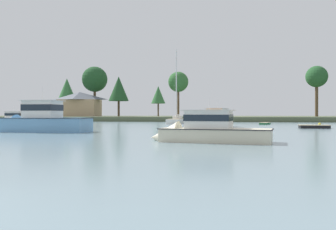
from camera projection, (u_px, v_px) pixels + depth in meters
The scene contains 16 objects.
far_shore_bank at pixel (197, 118), 99.62m from camera, with size 172.01×42.07×1.09m, color #4C563D.
cruiser_cream at pixel (202, 134), 23.66m from camera, with size 8.56×3.93×3.90m.
dinghy_green at pixel (265, 124), 60.59m from camera, with size 2.36×3.34×0.48m.
cruiser_skyblue at pixel (37, 125), 36.39m from camera, with size 10.69×3.90×5.69m.
dinghy_black at pixel (314, 127), 44.81m from camera, with size 3.75×1.87×0.60m.
sailboat_white at pixel (177, 122), 66.28m from camera, with size 2.91×9.78×14.33m.
cruiser_orange at pixel (218, 123), 49.01m from camera, with size 5.18×10.31×4.69m.
cruiser_wood at pixel (17, 121), 64.69m from camera, with size 8.92×5.10×4.17m.
mooring_buoy_yellow at pixel (320, 124), 60.08m from camera, with size 0.45×0.45×0.50m.
shore_tree_left at pixel (178, 82), 86.95m from camera, with size 4.98×4.98×11.09m.
shore_tree_far_left at pixel (95, 79), 101.14m from camera, with size 7.24×7.24×14.23m.
shore_tree_center at pixel (119, 89), 94.27m from camera, with size 5.37×5.37×10.71m.
shore_tree_far_right at pixel (158, 95), 97.04m from camera, with size 3.91×3.91×8.33m.
shore_tree_right at pixel (67, 90), 102.28m from camera, with size 5.33×5.33×10.96m.
shore_tree_inland_a at pixel (317, 77), 89.30m from camera, with size 5.42×5.42×12.86m.
cottage_hillside at pixel (80, 104), 98.59m from camera, with size 11.57×6.87×6.79m.
Camera 1 is at (6.32, -5.49, 1.90)m, focal length 37.77 mm.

